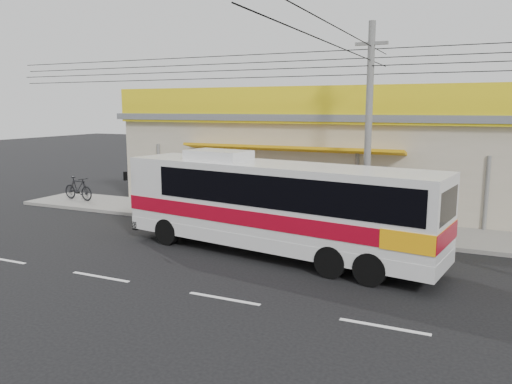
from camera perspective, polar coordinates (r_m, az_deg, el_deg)
ground at (r=15.08m, az=0.85°, el=-8.90°), size 120.00×120.00×0.00m
sidewalk at (r=20.50m, az=7.55°, el=-3.75°), size 30.00×3.20×0.15m
lane_markings at (r=12.97m, az=-3.65°, el=-12.09°), size 50.00×0.12×0.01m
storefront_building at (r=25.43m, az=11.27°, el=3.83°), size 22.60×9.20×5.70m
coach_bus at (r=16.06m, az=2.59°, el=-1.15°), size 11.08×4.02×3.34m
motorbike_red at (r=21.02m, az=-4.54°, el=-1.67°), size 2.11×1.05×1.06m
motorbike_dark at (r=26.79m, az=-19.67°, el=0.39°), size 2.04×0.79×1.19m
utility_pole at (r=18.99m, az=13.00°, el=14.44°), size 34.00×14.00×7.84m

